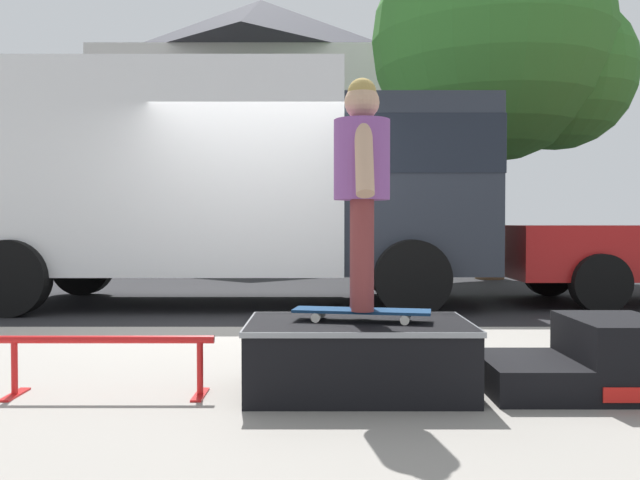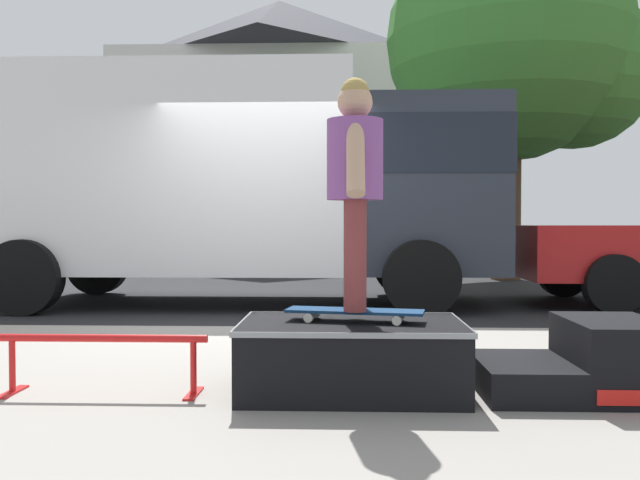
{
  "view_description": "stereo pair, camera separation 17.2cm",
  "coord_description": "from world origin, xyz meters",
  "px_view_note": "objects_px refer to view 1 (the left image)",
  "views": [
    {
      "loc": [
        0.75,
        -6.64,
        1.09
      ],
      "look_at": [
        0.74,
        -1.48,
        0.96
      ],
      "focal_mm": 37.02,
      "sensor_mm": 36.0,
      "label": 1
    },
    {
      "loc": [
        0.92,
        -6.64,
        1.09
      ],
      "look_at": [
        0.74,
        -1.48,
        0.96
      ],
      "focal_mm": 37.02,
      "sensor_mm": 36.0,
      "label": 2
    }
  ],
  "objects_px": {
    "grind_rail": "(109,352)",
    "skateboard": "(363,311)",
    "box_truck": "(228,178)",
    "skate_box": "(360,354)",
    "kicker_ramp": "(590,362)",
    "skater_kid": "(363,174)",
    "street_tree_main": "(506,50)"
  },
  "relations": [
    {
      "from": "skate_box",
      "to": "street_tree_main",
      "type": "bearing_deg",
      "value": 69.69
    },
    {
      "from": "kicker_ramp",
      "to": "skater_kid",
      "type": "height_order",
      "value": "skater_kid"
    },
    {
      "from": "skater_kid",
      "to": "box_truck",
      "type": "height_order",
      "value": "box_truck"
    },
    {
      "from": "grind_rail",
      "to": "box_truck",
      "type": "relative_size",
      "value": 0.17
    },
    {
      "from": "skater_kid",
      "to": "grind_rail",
      "type": "bearing_deg",
      "value": -177.23
    },
    {
      "from": "grind_rail",
      "to": "box_truck",
      "type": "bearing_deg",
      "value": 90.54
    },
    {
      "from": "skate_box",
      "to": "box_truck",
      "type": "xyz_separation_m",
      "value": [
        -1.47,
        5.09,
        1.36
      ]
    },
    {
      "from": "box_truck",
      "to": "street_tree_main",
      "type": "xyz_separation_m",
      "value": [
        4.83,
        4.01,
        2.75
      ]
    },
    {
      "from": "street_tree_main",
      "to": "kicker_ramp",
      "type": "bearing_deg",
      "value": -102.7
    },
    {
      "from": "skate_box",
      "to": "kicker_ramp",
      "type": "relative_size",
      "value": 1.26
    },
    {
      "from": "skate_box",
      "to": "box_truck",
      "type": "height_order",
      "value": "box_truck"
    },
    {
      "from": "skateboard",
      "to": "box_truck",
      "type": "bearing_deg",
      "value": 106.24
    },
    {
      "from": "grind_rail",
      "to": "skateboard",
      "type": "bearing_deg",
      "value": 2.77
    },
    {
      "from": "grind_rail",
      "to": "skateboard",
      "type": "relative_size",
      "value": 1.5
    },
    {
      "from": "kicker_ramp",
      "to": "skater_kid",
      "type": "distance_m",
      "value": 1.69
    },
    {
      "from": "grind_rail",
      "to": "skater_kid",
      "type": "height_order",
      "value": "skater_kid"
    },
    {
      "from": "skate_box",
      "to": "box_truck",
      "type": "bearing_deg",
      "value": 106.08
    },
    {
      "from": "skate_box",
      "to": "grind_rail",
      "type": "bearing_deg",
      "value": -176.96
    },
    {
      "from": "skateboard",
      "to": "box_truck",
      "type": "relative_size",
      "value": 0.12
    },
    {
      "from": "skate_box",
      "to": "grind_rail",
      "type": "xyz_separation_m",
      "value": [
        -1.42,
        -0.08,
        0.03
      ]
    },
    {
      "from": "grind_rail",
      "to": "box_truck",
      "type": "distance_m",
      "value": 5.33
    },
    {
      "from": "box_truck",
      "to": "street_tree_main",
      "type": "distance_m",
      "value": 6.86
    },
    {
      "from": "kicker_ramp",
      "to": "grind_rail",
      "type": "bearing_deg",
      "value": -178.43
    },
    {
      "from": "grind_rail",
      "to": "street_tree_main",
      "type": "bearing_deg",
      "value": 62.46
    },
    {
      "from": "skater_kid",
      "to": "box_truck",
      "type": "bearing_deg",
      "value": 106.24
    },
    {
      "from": "skate_box",
      "to": "skateboard",
      "type": "distance_m",
      "value": 0.25
    },
    {
      "from": "skate_box",
      "to": "skateboard",
      "type": "relative_size",
      "value": 1.58
    },
    {
      "from": "skater_kid",
      "to": "street_tree_main",
      "type": "xyz_separation_m",
      "value": [
        3.35,
        9.11,
        3.08
      ]
    },
    {
      "from": "skate_box",
      "to": "kicker_ramp",
      "type": "bearing_deg",
      "value": -0.02
    },
    {
      "from": "box_truck",
      "to": "skater_kid",
      "type": "bearing_deg",
      "value": -73.76
    },
    {
      "from": "skate_box",
      "to": "grind_rail",
      "type": "height_order",
      "value": "skate_box"
    },
    {
      "from": "box_truck",
      "to": "street_tree_main",
      "type": "height_order",
      "value": "street_tree_main"
    }
  ]
}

